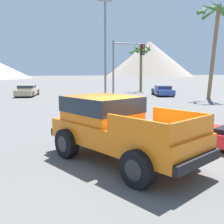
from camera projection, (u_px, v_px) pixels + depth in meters
name	position (u px, v px, depth m)	size (l,w,h in m)	color
ground_plane	(136.00, 160.00, 8.07)	(320.00, 320.00, 0.00)	#5B5956
orange_pickup_truck	(115.00, 124.00, 8.01)	(3.80, 5.40, 1.91)	orange
red_convertible_car	(208.00, 134.00, 9.71)	(3.57, 4.88, 1.03)	red
parked_car_blue	(163.00, 90.00, 29.38)	(2.77, 4.38, 1.11)	#334C9E
parked_car_tan	(27.00, 90.00, 28.71)	(2.85, 4.68, 1.22)	tan
traffic_light_crosswalk	(127.00, 60.00, 22.92)	(3.22, 0.38, 5.33)	slate
street_lamp_post	(105.00, 45.00, 17.44)	(0.90, 0.24, 7.34)	slate
palm_tree_tall	(141.00, 55.00, 35.01)	(2.74, 2.81, 6.33)	brown
palm_tree_leaning	(213.00, 27.00, 24.71)	(2.81, 3.06, 9.14)	brown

